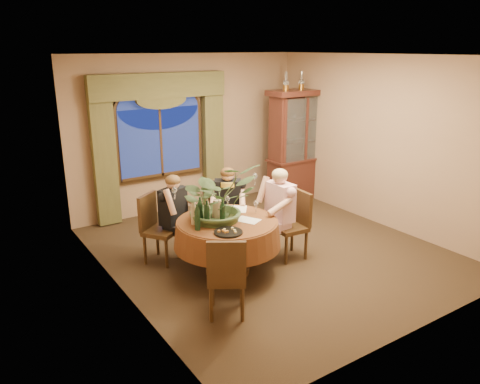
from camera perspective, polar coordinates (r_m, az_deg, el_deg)
floor at (r=7.03m, az=3.68°, el=-7.13°), size 5.00×5.00×0.00m
wall_back at (r=8.66m, az=-6.22°, el=7.19°), size 4.50×0.00×4.50m
wall_right at (r=8.12m, az=16.73°, el=5.89°), size 0.00×5.00×5.00m
ceiling at (r=6.41m, az=4.18°, el=16.32°), size 5.00×5.00×0.00m
window at (r=8.36m, az=-9.64°, el=5.99°), size 1.62×0.10×1.32m
arched_transom at (r=8.25m, az=-9.92°, el=11.31°), size 1.60×0.06×0.44m
drapery_left at (r=7.99m, az=-16.21°, el=4.14°), size 0.38×0.14×2.32m
drapery_right at (r=8.80m, az=-3.31°, el=5.97°), size 0.38×0.14×2.32m
swag_valance at (r=8.16m, az=-9.76°, el=12.67°), size 2.45×0.16×0.42m
dining_table at (r=6.22m, az=-1.55°, el=-6.69°), size 1.55×1.55×0.75m
china_cabinet at (r=9.21m, az=7.21°, el=5.66°), size 1.32×0.52×2.13m
oil_lamp_left at (r=8.81m, az=5.63°, el=13.31°), size 0.11×0.11×0.34m
oil_lamp_center at (r=9.05m, az=7.51°, el=13.36°), size 0.11×0.11×0.34m
oil_lamp_right at (r=9.29m, az=9.29°, el=13.38°), size 0.11×0.11×0.34m
chair_right at (r=6.66m, az=6.08°, el=-4.14°), size 0.45×0.45×0.96m
chair_back_right at (r=7.07m, az=-2.11°, el=-2.77°), size 0.57×0.57×0.96m
chair_back at (r=6.60m, az=-9.61°, el=-4.51°), size 0.59×0.59×0.96m
chair_front_left at (r=5.27m, az=-1.63°, el=-10.08°), size 0.58×0.58×0.96m
person_pink at (r=6.62m, az=4.89°, el=-2.62°), size 0.45×0.48×1.31m
person_back at (r=6.63m, az=-8.11°, el=-3.04°), size 0.57×0.56×1.24m
person_scarf at (r=6.98m, az=-1.50°, el=-1.84°), size 0.59×0.58×1.23m
stoneware_vase at (r=6.06m, az=-2.79°, el=-2.18°), size 0.14×0.14×0.27m
centerpiece_plant at (r=5.95m, az=-2.82°, el=2.52°), size 1.01×1.13×0.88m
olive_bowl at (r=6.10m, az=-0.77°, el=-3.16°), size 0.15×0.15×0.05m
cheese_platter at (r=5.67m, az=-1.43°, el=-4.92°), size 0.35×0.35×0.02m
wine_bottle_0 at (r=5.86m, az=-4.06°, el=-2.61°), size 0.07×0.07×0.33m
wine_bottle_1 at (r=5.92m, az=-5.69°, el=-2.42°), size 0.07×0.07×0.33m
wine_bottle_2 at (r=5.73m, az=-5.23°, el=-3.08°), size 0.07×0.07×0.33m
wine_bottle_3 at (r=5.89m, az=-2.15°, el=-2.47°), size 0.07×0.07×0.33m
wine_bottle_4 at (r=6.00m, az=-4.89°, el=-2.14°), size 0.07×0.07×0.33m
wine_bottle_5 at (r=5.96m, az=-4.02°, el=-2.26°), size 0.07×0.07×0.33m
tasting_paper_0 at (r=6.07m, az=0.97°, el=-3.44°), size 0.32×0.36×0.00m
tasting_paper_1 at (r=6.48m, az=-0.15°, el=-2.09°), size 0.35×0.37×0.00m
wine_glass_person_pink at (r=6.31m, az=1.96°, el=-1.82°), size 0.07×0.07×0.18m
wine_glass_person_back at (r=6.30m, az=-5.15°, el=-1.89°), size 0.07×0.07×0.18m
wine_glass_person_scarf at (r=6.49m, az=-1.54°, el=-1.25°), size 0.07×0.07×0.18m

